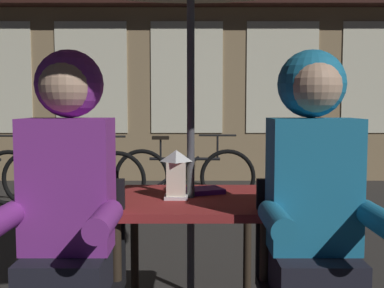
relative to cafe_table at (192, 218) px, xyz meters
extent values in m
cube|color=maroon|center=(0.00, 0.00, 0.08)|extent=(0.72, 0.72, 0.04)
cylinder|color=#2D2319|center=(-0.31, 0.31, -0.29)|extent=(0.04, 0.04, 0.70)
cylinder|color=#2D2319|center=(0.31, 0.31, -0.29)|extent=(0.04, 0.04, 0.70)
cylinder|color=#4C4C51|center=(0.00, 0.00, 0.49)|extent=(0.04, 0.04, 2.25)
cube|color=white|center=(-0.07, -0.02, 0.11)|extent=(0.11, 0.11, 0.02)
cube|color=white|center=(-0.07, -0.02, 0.20)|extent=(0.09, 0.09, 0.16)
pyramid|color=white|center=(-0.07, -0.02, 0.31)|extent=(0.11, 0.11, 0.06)
cube|color=black|center=(-0.48, -0.26, 0.02)|extent=(0.40, 0.03, 0.42)
cube|color=black|center=(0.48, -0.26, 0.02)|extent=(0.40, 0.03, 0.42)
cube|color=black|center=(-0.48, -0.44, -0.11)|extent=(0.32, 0.36, 0.16)
cube|color=purple|center=(-0.48, -0.40, 0.23)|extent=(0.34, 0.22, 0.52)
cylinder|color=purple|center=(-0.30, -0.62, 0.14)|extent=(0.09, 0.30, 0.09)
cylinder|color=purple|center=(-0.66, -0.62, 0.14)|extent=(0.09, 0.30, 0.09)
sphere|color=tan|center=(-0.48, -0.40, 0.62)|extent=(0.21, 0.21, 0.21)
sphere|color=purple|center=(-0.48, -0.35, 0.63)|extent=(0.27, 0.27, 0.27)
cube|color=black|center=(0.48, -0.44, -0.11)|extent=(0.32, 0.36, 0.16)
cube|color=teal|center=(0.48, -0.40, 0.23)|extent=(0.34, 0.22, 0.52)
cylinder|color=teal|center=(0.66, -0.62, 0.14)|extent=(0.09, 0.30, 0.09)
cylinder|color=teal|center=(0.30, -0.62, 0.14)|extent=(0.09, 0.30, 0.09)
sphere|color=tan|center=(0.48, -0.40, 0.62)|extent=(0.21, 0.21, 0.21)
sphere|color=teal|center=(0.48, -0.35, 0.63)|extent=(0.27, 0.27, 0.27)
cube|color=#EAE5C6|center=(-1.54, 5.09, 0.96)|extent=(1.10, 0.02, 1.70)
cube|color=#EAE5C6|center=(-0.07, 5.09, 0.96)|extent=(1.10, 0.02, 1.70)
cube|color=#EAE5C6|center=(1.39, 5.09, 0.96)|extent=(1.10, 0.02, 1.70)
cube|color=#EAE5C6|center=(2.86, 5.09, 0.96)|extent=(1.10, 0.02, 1.70)
cube|color=#331914|center=(0.66, 4.95, 2.06)|extent=(9.00, 0.36, 0.08)
torus|color=black|center=(-2.13, 3.25, -0.31)|extent=(0.66, 0.06, 0.66)
torus|color=black|center=(-0.85, 3.12, -0.31)|extent=(0.66, 0.08, 0.66)
torus|color=black|center=(-1.87, 3.17, -0.31)|extent=(0.66, 0.08, 0.66)
cylinder|color=#ADA89E|center=(-1.36, 3.15, -0.09)|extent=(0.84, 0.08, 0.04)
cylinder|color=#ADA89E|center=(-1.48, 3.15, -0.28)|extent=(0.61, 0.06, 0.44)
cylinder|color=#ADA89E|center=(-1.64, 3.16, 0.03)|extent=(0.02, 0.02, 0.24)
cube|color=black|center=(-1.64, 3.16, 0.16)|extent=(0.20, 0.09, 0.04)
cylinder|color=#ADA89E|center=(-0.97, 3.13, 0.05)|extent=(0.02, 0.02, 0.28)
cylinder|color=black|center=(-0.97, 3.13, 0.19)|extent=(0.44, 0.04, 0.02)
torus|color=black|center=(0.43, 3.33, -0.31)|extent=(0.66, 0.07, 0.66)
torus|color=black|center=(-0.59, 3.35, -0.31)|extent=(0.66, 0.07, 0.66)
cylinder|color=black|center=(-0.08, 3.34, -0.09)|extent=(0.84, 0.06, 0.04)
cylinder|color=black|center=(-0.20, 3.34, -0.28)|extent=(0.61, 0.05, 0.44)
cylinder|color=black|center=(-0.37, 3.35, 0.03)|extent=(0.02, 0.02, 0.24)
cube|color=black|center=(-0.37, 3.35, 0.16)|extent=(0.20, 0.08, 0.04)
cylinder|color=black|center=(0.31, 3.33, 0.05)|extent=(0.02, 0.02, 0.28)
cylinder|color=black|center=(0.31, 3.33, 0.19)|extent=(0.44, 0.03, 0.02)
cube|color=#661E7A|center=(0.06, 0.11, 0.11)|extent=(0.24, 0.20, 0.02)
camera|label=1|loc=(0.01, -2.24, 0.54)|focal=44.38mm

